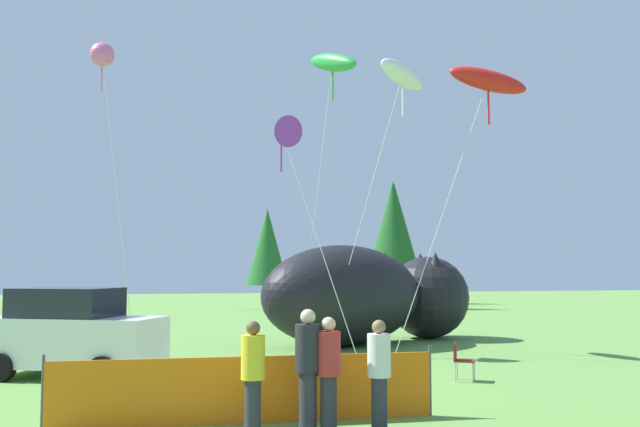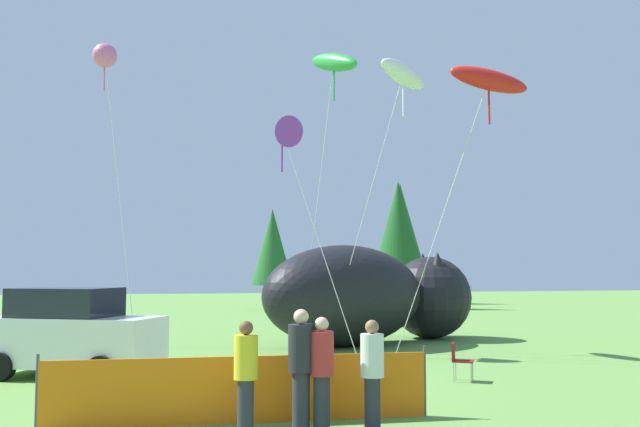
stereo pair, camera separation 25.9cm
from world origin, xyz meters
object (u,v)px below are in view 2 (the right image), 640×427
spectator_in_grey_shirt (301,363)px  kite_red_lizard (488,81)px  parked_car (71,333)px  spectator_in_yellow_shirt (372,369)px  inflatable_cat (368,298)px  kite_purple_delta (282,131)px  spectator_in_white_shirt (322,368)px  kite_white_ghost (403,76)px  folding_chair (459,358)px  kite_pink_octopus (105,57)px  spectator_in_green_shirt (246,371)px  kite_green_fish (334,63)px

spectator_in_grey_shirt → kite_red_lizard: 12.22m
parked_car → spectator_in_yellow_shirt: size_ratio=2.58×
parked_car → spectator_in_yellow_shirt: (5.43, -6.86, -0.09)m
parked_car → inflatable_cat: bearing=57.2°
parked_car → kite_purple_delta: bearing=59.0°
spectator_in_yellow_shirt → spectator_in_white_shirt: size_ratio=0.97×
parked_car → kite_white_ghost: (9.22, 2.42, 7.46)m
folding_chair → kite_pink_octopus: size_ratio=0.08×
kite_red_lizard → inflatable_cat: bearing=113.9°
inflatable_cat → kite_pink_octopus: bearing=137.4°
folding_chair → spectator_in_yellow_shirt: (-3.35, -4.31, 0.42)m
spectator_in_green_shirt → spectator_in_grey_shirt: 0.91m
spectator_in_yellow_shirt → kite_purple_delta: kite_purple_delta is taller
spectator_in_yellow_shirt → kite_white_ghost: bearing=67.8°
parked_car → spectator_in_white_shirt: bearing=-30.3°
kite_red_lizard → folding_chair: bearing=-126.8°
spectator_in_white_shirt → kite_purple_delta: (1.07, 10.54, 5.91)m
inflatable_cat → spectator_in_white_shirt: size_ratio=4.96×
kite_red_lizard → parked_car: bearing=-176.4°
kite_purple_delta → kite_green_fish: bearing=23.7°
kite_white_ghost → kite_red_lizard: size_ratio=1.05×
kite_green_fish → spectator_in_white_shirt: bearing=-104.5°
folding_chair → spectator_in_grey_shirt: bearing=-108.3°
parked_car → kite_green_fish: 12.23m
spectator_in_green_shirt → kite_red_lizard: bearing=43.3°
kite_pink_octopus → spectator_in_yellow_shirt: bearing=-70.0°
inflatable_cat → kite_green_fish: bearing=-171.5°
kite_green_fish → kite_pink_octopus: bearing=154.6°
spectator_in_yellow_shirt → folding_chair: bearing=52.1°
spectator_in_green_shirt → spectator_in_white_shirt: spectator_in_white_shirt is taller
spectator_in_green_shirt → spectator_in_white_shirt: bearing=-1.4°
spectator_in_green_shirt → kite_purple_delta: bearing=77.7°
inflatable_cat → kite_purple_delta: size_ratio=1.18×
spectator_in_grey_shirt → kite_white_ghost: (4.91, 9.02, 7.46)m
kite_green_fish → folding_chair: bearing=-80.5°
spectator_in_grey_shirt → kite_green_fish: 14.42m
kite_pink_octopus → parked_car: bearing=-89.5°
spectator_in_white_shirt → kite_purple_delta: bearing=84.2°
folding_chair → spectator_in_grey_shirt: 6.05m
kite_white_ghost → kite_red_lizard: 2.68m
spectator_in_white_shirt → kite_red_lizard: 12.14m
kite_white_ghost → kite_pink_octopus: kite_pink_octopus is taller
inflatable_cat → spectator_in_grey_shirt: bearing=-137.4°
kite_pink_octopus → inflatable_cat: bearing=-16.1°
inflatable_cat → spectator_in_green_shirt: bearing=-140.9°
kite_red_lizard → spectator_in_white_shirt: bearing=-131.7°
spectator_in_green_shirt → kite_green_fish: (4.16, 11.33, 8.48)m
kite_purple_delta → spectator_in_grey_shirt: bearing=-97.6°
spectator_in_white_shirt → kite_pink_octopus: size_ratio=0.17×
kite_pink_octopus → folding_chair: bearing=-50.8°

